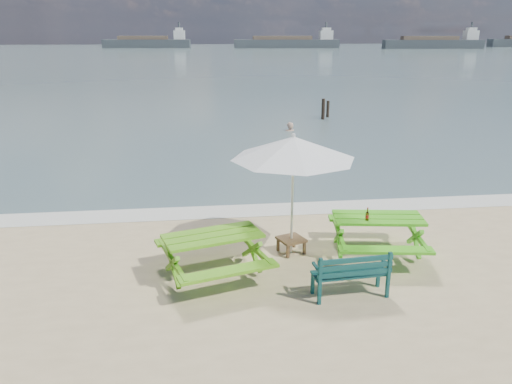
{
  "coord_description": "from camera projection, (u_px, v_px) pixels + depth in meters",
  "views": [
    {
      "loc": [
        -1.54,
        -6.84,
        4.21
      ],
      "look_at": [
        -0.35,
        3.0,
        1.0
      ],
      "focal_mm": 35.0,
      "sensor_mm": 36.0,
      "label": 1
    }
  ],
  "objects": [
    {
      "name": "side_table",
      "position": [
        291.0,
        245.0,
        9.89
      ],
      "size": [
        0.61,
        0.61,
        0.31
      ],
      "color": "brown",
      "rests_on": "ground"
    },
    {
      "name": "park_bench",
      "position": [
        350.0,
        282.0,
        8.27
      ],
      "size": [
        1.29,
        0.52,
        0.78
      ],
      "color": "#0E3A3A",
      "rests_on": "ground"
    },
    {
      "name": "mooring_pilings",
      "position": [
        325.0,
        111.0,
        25.02
      ],
      "size": [
        0.56,
        0.76,
        1.23
      ],
      "color": "black",
      "rests_on": "ground"
    },
    {
      "name": "swimmer",
      "position": [
        289.0,
        140.0,
        22.23
      ],
      "size": [
        0.66,
        0.5,
        1.65
      ],
      "color": "tan",
      "rests_on": "ground"
    },
    {
      "name": "foam_strip",
      "position": [
        262.0,
        210.0,
        12.27
      ],
      "size": [
        22.0,
        0.9,
        0.01
      ],
      "primitive_type": "cube",
      "color": "silver",
      "rests_on": "ground"
    },
    {
      "name": "beer_bottle",
      "position": [
        367.0,
        216.0,
        9.36
      ],
      "size": [
        0.06,
        0.06,
        0.25
      ],
      "color": "brown",
      "rests_on": "picnic_table_right"
    },
    {
      "name": "patio_umbrella",
      "position": [
        293.0,
        148.0,
        9.28
      ],
      "size": [
        3.06,
        3.06,
        2.35
      ],
      "color": "silver",
      "rests_on": "ground"
    },
    {
      "name": "sea",
      "position": [
        203.0,
        56.0,
        88.22
      ],
      "size": [
        300.0,
        300.0,
        0.0
      ],
      "primitive_type": "plane",
      "color": "slate",
      "rests_on": "ground"
    },
    {
      "name": "picnic_table_right",
      "position": [
        377.0,
        237.0,
        9.71
      ],
      "size": [
        1.95,
        2.11,
        0.81
      ],
      "color": "#48B51B",
      "rests_on": "ground"
    },
    {
      "name": "picnic_table_left",
      "position": [
        213.0,
        256.0,
        8.85
      ],
      "size": [
        2.17,
        2.29,
        0.81
      ],
      "color": "#57A118",
      "rests_on": "ground"
    },
    {
      "name": "cargo_ships",
      "position": [
        412.0,
        43.0,
        127.67
      ],
      "size": [
        148.39,
        27.25,
        4.4
      ],
      "color": "#373D41",
      "rests_on": "ground"
    }
  ]
}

